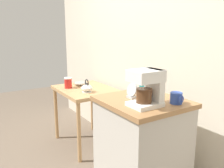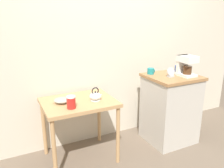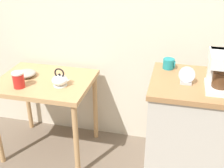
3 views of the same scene
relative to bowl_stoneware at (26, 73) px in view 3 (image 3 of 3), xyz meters
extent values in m
plane|color=#6B5B4C|center=(0.76, -0.09, -0.77)|extent=(8.00, 8.00, 0.00)
cube|color=tan|center=(0.18, -0.02, -0.05)|extent=(0.81, 0.63, 0.04)
cylinder|color=tan|center=(0.55, -0.29, -0.42)|extent=(0.04, 0.04, 0.70)
cylinder|color=tan|center=(-0.18, 0.25, -0.42)|extent=(0.04, 0.04, 0.70)
cylinder|color=tan|center=(0.55, 0.25, -0.42)|extent=(0.04, 0.04, 0.70)
cube|color=#BCB7AD|center=(1.42, -0.14, -0.33)|extent=(0.61, 0.56, 0.88)
cube|color=#9E7044|center=(1.42, -0.14, 0.13)|extent=(0.64, 0.59, 0.04)
cylinder|color=#9E998C|center=(0.00, 0.00, -0.03)|extent=(0.08, 0.08, 0.01)
ellipsoid|color=#9E998C|center=(0.00, 0.00, 0.00)|extent=(0.17, 0.17, 0.05)
cylinder|color=white|center=(0.36, -0.09, -0.03)|extent=(0.11, 0.11, 0.01)
ellipsoid|color=white|center=(0.36, -0.09, 0.02)|extent=(0.13, 0.13, 0.08)
cone|color=white|center=(0.42, -0.09, 0.02)|extent=(0.07, 0.03, 0.05)
sphere|color=black|center=(0.36, -0.09, 0.07)|extent=(0.02, 0.02, 0.02)
torus|color=black|center=(0.36, -0.09, 0.08)|extent=(0.08, 0.01, 0.08)
cylinder|color=red|center=(0.05, -0.20, 0.03)|extent=(0.09, 0.09, 0.12)
cylinder|color=white|center=(0.05, -0.20, 0.09)|extent=(0.09, 0.09, 0.01)
cube|color=white|center=(1.56, -0.23, 0.16)|extent=(0.18, 0.22, 0.03)
cube|color=white|center=(1.56, -0.15, 0.28)|extent=(0.16, 0.05, 0.26)
cylinder|color=#4C2D19|center=(1.56, -0.24, 0.23)|extent=(0.11, 0.11, 0.10)
cylinder|color=teal|center=(1.21, 0.05, 0.19)|extent=(0.09, 0.09, 0.08)
torus|color=teal|center=(1.25, 0.05, 0.19)|extent=(0.01, 0.05, 0.05)
cube|color=#B2B5BA|center=(1.34, -0.19, 0.16)|extent=(0.08, 0.06, 0.02)
cylinder|color=#B2B5BA|center=(1.34, -0.19, 0.22)|extent=(0.11, 0.05, 0.11)
cylinder|color=black|center=(1.34, -0.19, 0.22)|extent=(0.09, 0.04, 0.09)
camera|label=1|loc=(2.80, -1.30, 0.67)|focal=38.46mm
camera|label=2|loc=(-0.55, -2.34, 0.89)|focal=36.56mm
camera|label=3|loc=(1.26, -2.03, 1.04)|focal=45.87mm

